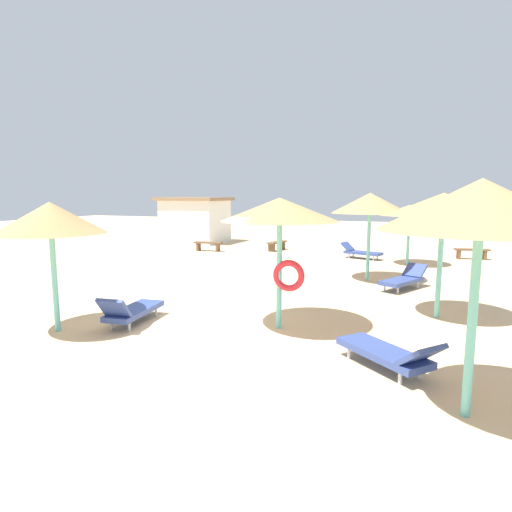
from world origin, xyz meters
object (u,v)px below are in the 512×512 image
Objects in this scene: parasol_0 at (370,203)px; parasol_1 at (50,218)px; parasol_2 at (410,211)px; parasol_4 at (280,211)px; lounger_3 at (389,353)px; bench_0 at (208,245)px; bench_2 at (472,252)px; lounger_2 at (360,252)px; bench_1 at (277,244)px; beach_cabana at (195,220)px; lounger_0 at (404,279)px; lounger_1 at (131,311)px; parasol_3 at (481,206)px; parasol_5 at (444,204)px.

parasol_0 reaches higher than parasol_1.
parasol_1 reaches higher than parasol_2.
lounger_3 is (2.47, -1.51, -2.28)m from parasol_4.
bench_0 is at bearing 125.23° from parasol_4.
parasol_0 is 1.95× the size of bench_2.
lounger_2 is 4.72m from bench_1.
parasol_4 is at bearing -53.95° from beach_cabana.
lounger_0 is 15.80m from beach_cabana.
parasol_4 is 14.02m from bench_2.
lounger_1 reaches higher than lounger_3.
parasol_4 is at bearing 148.57° from lounger_3.
lounger_3 is 1.20× the size of bench_1.
bench_2 is at bearing 45.67° from parasol_2.
lounger_3 is 0.48× the size of beach_cabana.
parasol_2 is 3.06m from lounger_2.
parasol_1 is 1.81× the size of bench_1.
bench_2 is at bearing 84.93° from parasol_3.
parasol_1 is at bearing -124.12° from parasol_0.
parasol_4 is at bearing 17.50° from lounger_1.
parasol_0 is 2.82m from lounger_0.
lounger_2 is at bearing 109.11° from parasol_5.
parasol_2 reaches higher than lounger_1.
lounger_2 is 1.28× the size of bench_1.
parasol_1 is 10.12m from lounger_0.
parasol_5 is 1.61× the size of lounger_3.
bench_1 is at bearing 94.98° from lounger_1.
lounger_0 is at bearing -69.77° from lounger_2.
lounger_3 is at bearing -50.84° from beach_cabana.
parasol_4 is at bearing -146.33° from parasol_5.
parasol_1 is 7.21m from lounger_3.
lounger_1 is 12.68m from lounger_2.
lounger_0 is (1.25, -0.95, -2.34)m from parasol_0.
beach_cabana is at bearing 174.72° from bench_2.
lounger_2 is 0.51× the size of beach_cabana.
parasol_0 reaches higher than lounger_2.
bench_2 is at bearing 69.10° from parasol_4.
parasol_1 is at bearing -122.00° from bench_2.
lounger_2 reaches higher than bench_2.
parasol_5 reaches higher than lounger_1.
parasol_1 reaches higher than beach_cabana.
parasol_5 is 1.94× the size of bench_2.
bench_0 is 3.65m from bench_1.
bench_1 is at bearing -177.19° from bench_2.
bench_0 is (-7.70, 10.90, -2.25)m from parasol_4.
bench_0 is (-3.29, 12.92, -2.11)m from parasol_1.
parasol_5 reaches higher than beach_cabana.
parasol_4 is (-1.13, -6.14, -0.07)m from parasol_0.
lounger_0 is at bearing 90.80° from lounger_3.
parasol_1 is 8.76m from parasol_5.
parasol_2 is at bearing 77.50° from parasol_4.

